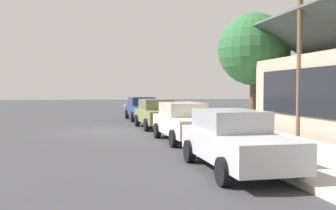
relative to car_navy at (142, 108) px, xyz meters
The scene contains 9 objects.
ground_plane 7.61m from the car_navy, 20.93° to the right, with size 120.00×120.00×0.00m, color #38383D.
sidewalk_curb 7.67m from the car_navy, 22.29° to the left, with size 60.00×4.20×0.16m, color beige.
car_navy is the anchor object (origin of this frame).
car_olive 5.80m from the car_navy, ahead, with size 4.55×2.21×1.59m.
car_ivory 11.37m from the car_navy, ahead, with size 4.57×2.12×1.59m.
car_silver 17.19m from the car_navy, ahead, with size 4.64×1.98×1.59m.
shade_tree 8.70m from the car_navy, 51.41° to the left, with size 4.37×4.37×6.75m.
utility_pole_wooden 12.84m from the car_navy, 26.20° to the left, with size 1.80×0.24×7.50m.
fire_hydrant_red 14.23m from the car_navy, ahead, with size 0.22×0.22×0.71m.
Camera 1 is at (19.73, -1.00, 2.17)m, focal length 41.24 mm.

